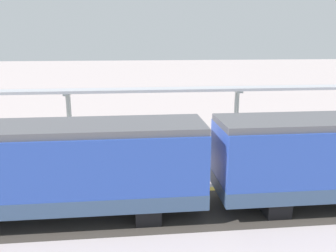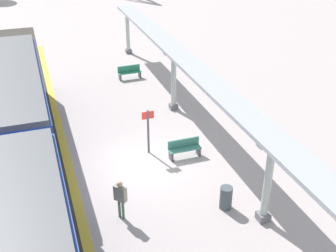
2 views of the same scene
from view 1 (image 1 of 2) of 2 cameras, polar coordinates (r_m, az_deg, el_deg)
The scene contains 11 objects.
ground_plane at distance 18.13m, azimuth -1.54°, elevation -6.25°, with size 176.00×176.00×0.00m, color #AFA1A1.
tactile_edge_strip at distance 15.08m, azimuth -0.52°, elevation -10.62°, with size 0.37×38.49×0.01m, color gold.
trackbed at distance 13.49m, azimuth 0.23°, elevation -13.79°, with size 3.20×50.49×0.01m, color #38332D.
train_far_carriage at distance 13.07m, azimuth -19.91°, elevation -6.87°, with size 2.65×11.46×3.48m.
canopy_pillar_second at distance 21.46m, azimuth 11.14°, elevation 1.47°, with size 1.10×0.44×3.36m.
canopy_pillar_third at distance 20.83m, azimuth -15.88°, elevation 0.81°, with size 1.10×0.44×3.36m.
canopy_beam at distance 20.23m, azimuth -2.68°, elevation 5.95°, with size 1.20×31.01×0.16m, color #A8AAB2.
bench_near_end at distance 19.72m, azimuth -2.10°, elevation -3.19°, with size 1.50×0.45×0.86m.
trash_bin at distance 20.53m, azimuth 8.88°, elevation -2.57°, with size 0.48×0.48×0.94m, color #455156.
platform_info_sign at distance 18.05m, azimuth -4.56°, elevation -1.95°, with size 0.56×0.10×2.20m.
passenger_waiting_near_edge at distance 16.60m, azimuth 9.96°, elevation -4.69°, with size 0.47×0.50×1.63m.
Camera 1 is at (-16.94, 1.31, 6.34)m, focal length 37.05 mm.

